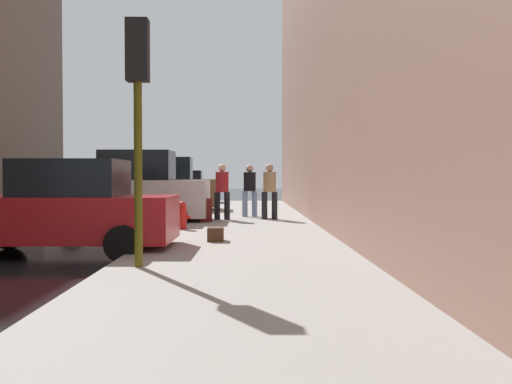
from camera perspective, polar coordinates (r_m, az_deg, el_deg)
sidewalk at (r=11.47m, az=-1.32°, el=-5.45°), size 4.00×40.00×0.15m
parked_red_hatchback at (r=11.26m, az=-18.68°, el=-1.70°), size 4.22×2.10×1.79m
parked_white_van at (r=17.50m, az=-12.22°, el=0.07°), size 4.62×2.10×2.25m
parked_bronze_suv at (r=23.22m, az=-9.40°, el=0.43°), size 4.65×2.16×2.25m
parked_blue_sedan at (r=29.55m, az=-7.56°, el=0.32°), size 4.24×2.14×1.79m
fire_hydrant at (r=14.47m, az=-7.38°, el=-2.33°), size 0.42×0.22×0.70m
traffic_light at (r=8.57m, az=-11.73°, el=10.15°), size 0.32×0.32×3.60m
pedestrian_in_red_jacket at (r=17.54m, az=-3.41°, el=0.34°), size 0.53×0.50×1.71m
pedestrian_in_tan_coat at (r=17.68m, az=1.36°, el=0.35°), size 0.52×0.46×1.71m
pedestrian_in_jeans at (r=18.84m, az=-0.64°, el=0.42°), size 0.50×0.41×1.71m
rolling_suitcase at (r=16.93m, az=-5.09°, el=-1.79°), size 0.43×0.60×1.04m
duffel_bag at (r=11.75m, az=-4.05°, el=-4.23°), size 0.32×0.44×0.28m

